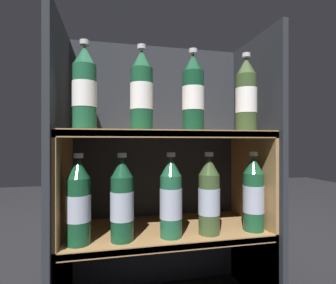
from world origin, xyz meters
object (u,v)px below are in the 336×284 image
object	(u,v)px
bottle_upper_front_0	(85,90)
bottle_upper_front_2	(193,94)
bottle_lower_front_4	(253,195)
bottle_upper_front_3	(246,97)
bottle_lower_front_1	(122,201)
bottle_upper_front_1	(142,92)
bottle_lower_front_0	(79,203)
bottle_lower_front_3	(209,197)
bottle_lower_front_2	(170,199)

from	to	relation	value
bottle_upper_front_0	bottle_upper_front_2	xyz separation A→B (m)	(0.34, 0.00, -0.00)
bottle_upper_front_2	bottle_lower_front_4	world-z (taller)	bottle_upper_front_2
bottle_upper_front_0	bottle_lower_front_4	bearing A→B (deg)	0.00
bottle_upper_front_3	bottle_lower_front_1	xyz separation A→B (m)	(-0.42, -0.00, -0.34)
bottle_upper_front_3	bottle_lower_front_1	size ratio (longest dim) A/B	1.00
bottle_lower_front_4	bottle_upper_front_3	bearing A→B (deg)	180.00
bottle_lower_front_4	bottle_upper_front_2	bearing A→B (deg)	180.00
bottle_upper_front_1	bottle_upper_front_2	distance (m)	0.17
bottle_upper_front_2	bottle_lower_front_1	xyz separation A→B (m)	(-0.23, 0.00, -0.34)
bottle_upper_front_3	bottle_lower_front_0	bearing A→B (deg)	-180.00
bottle_lower_front_0	bottle_lower_front_1	world-z (taller)	same
bottle_upper_front_1	bottle_lower_front_4	xyz separation A→B (m)	(0.39, 0.00, -0.34)
bottle_upper_front_0	bottle_upper_front_3	size ratio (longest dim) A/B	1.00
bottle_upper_front_0	bottle_upper_front_3	xyz separation A→B (m)	(0.53, 0.00, -0.00)
bottle_lower_front_1	bottle_lower_front_3	distance (m)	0.29
bottle_lower_front_3	bottle_upper_front_1	bearing A→B (deg)	180.00
bottle_upper_front_1	bottle_upper_front_0	bearing A→B (deg)	180.00
bottle_upper_front_0	bottle_lower_front_3	distance (m)	0.52
bottle_upper_front_0	bottle_lower_front_2	bearing A→B (deg)	0.00
bottle_upper_front_0	bottle_lower_front_3	bearing A→B (deg)	0.00
bottle_upper_front_0	bottle_lower_front_0	world-z (taller)	bottle_upper_front_0
bottle_upper_front_0	bottle_lower_front_2	distance (m)	0.43
bottle_upper_front_3	bottle_lower_front_0	world-z (taller)	bottle_upper_front_3
bottle_upper_front_1	bottle_lower_front_0	bearing A→B (deg)	180.00
bottle_upper_front_2	bottle_lower_front_1	distance (m)	0.41
bottle_upper_front_1	bottle_upper_front_3	world-z (taller)	same
bottle_upper_front_1	bottle_lower_front_2	bearing A→B (deg)	0.00
bottle_upper_front_3	bottle_lower_front_2	distance (m)	0.43
bottle_upper_front_0	bottle_lower_front_3	world-z (taller)	bottle_upper_front_0
bottle_lower_front_2	bottle_lower_front_4	distance (m)	0.30
bottle_lower_front_1	bottle_lower_front_2	world-z (taller)	same
bottle_upper_front_3	bottle_lower_front_3	size ratio (longest dim) A/B	1.00
bottle_lower_front_1	bottle_lower_front_2	distance (m)	0.15
bottle_upper_front_0	bottle_lower_front_2	xyz separation A→B (m)	(0.26, 0.00, -0.34)
bottle_upper_front_0	bottle_lower_front_2	world-z (taller)	bottle_upper_front_0
bottle_lower_front_2	bottle_lower_front_0	bearing A→B (deg)	-180.00
bottle_lower_front_3	bottle_lower_front_2	bearing A→B (deg)	180.00
bottle_upper_front_3	bottle_upper_front_2	bearing A→B (deg)	-180.00
bottle_lower_front_0	bottle_lower_front_1	distance (m)	0.13
bottle_upper_front_0	bottle_upper_front_1	bearing A→B (deg)	0.00
bottle_upper_front_2	bottle_lower_front_4	size ratio (longest dim) A/B	1.00
bottle_upper_front_3	bottle_lower_front_2	xyz separation A→B (m)	(-0.27, 0.00, -0.34)
bottle_upper_front_0	bottle_upper_front_3	distance (m)	0.53
bottle_lower_front_3	bottle_lower_front_0	bearing A→B (deg)	180.00
bottle_upper_front_1	bottle_lower_front_3	size ratio (longest dim) A/B	1.00
bottle_upper_front_3	bottle_lower_front_1	world-z (taller)	bottle_upper_front_3
bottle_lower_front_0	bottle_lower_front_1	bearing A→B (deg)	0.00
bottle_upper_front_1	bottle_upper_front_2	world-z (taller)	same
bottle_lower_front_1	bottle_lower_front_4	distance (m)	0.45
bottle_upper_front_0	bottle_lower_front_0	distance (m)	0.34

